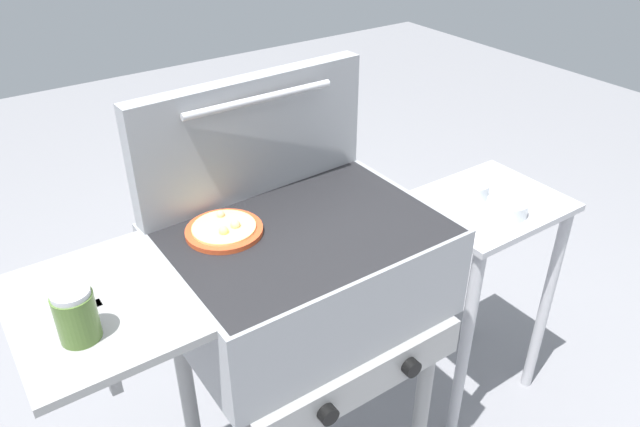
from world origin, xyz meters
The scene contains 7 objects.
grill centered at (-0.01, 0.00, 0.76)m, with size 0.96×0.53×0.90m.
grill_lid_open centered at (0.00, 0.21, 1.05)m, with size 0.63×0.09×0.30m.
pizza_cheese centered at (-0.16, 0.08, 0.91)m, with size 0.18×0.18×0.03m.
sauce_jar centered at (-0.53, -0.08, 0.95)m, with size 0.07×0.07×0.10m.
prep_table centered at (0.66, 0.00, 0.54)m, with size 0.44×0.36×0.75m.
topping_bowl_near centered at (0.64, -0.08, 0.77)m, with size 0.11×0.11×0.04m.
topping_bowl_far centered at (0.64, 0.05, 0.77)m, with size 0.09×0.09×0.04m.
Camera 1 is at (-0.64, -0.99, 1.66)m, focal length 33.90 mm.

